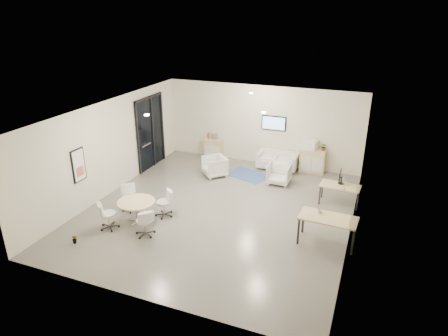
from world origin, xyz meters
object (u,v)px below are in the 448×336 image
at_px(sideboard_right, 312,161).
at_px(round_table, 136,204).
at_px(armchair_right, 279,173).
at_px(armchair_left, 215,165).
at_px(sideboard_left, 214,149).
at_px(desk_front, 328,220).
at_px(loveseat, 278,161).
at_px(desk_rear, 340,187).

distance_m(sideboard_right, round_table, 7.18).
bearing_deg(armchair_right, armchair_left, -175.93).
relative_size(sideboard_left, desk_front, 0.54).
relative_size(sideboard_right, armchair_left, 1.13).
xyz_separation_m(sideboard_right, round_table, (-4.18, -5.83, 0.12)).
bearing_deg(loveseat, desk_front, -62.55).
relative_size(sideboard_left, armchair_right, 1.04).
relative_size(sideboard_left, desk_rear, 0.65).
xyz_separation_m(armchair_left, armchair_right, (2.46, 0.21, -0.01)).
distance_m(sideboard_left, loveseat, 2.85).
distance_m(armchair_left, desk_front, 5.67).
xyz_separation_m(armchair_left, desk_rear, (4.70, -0.67, 0.17)).
bearing_deg(armchair_right, sideboard_right, 57.36).
height_order(sideboard_right, loveseat, sideboard_right).
distance_m(loveseat, desk_rear, 3.48).
height_order(loveseat, armchair_right, armchair_right).
height_order(armchair_left, armchair_right, armchair_left).
bearing_deg(armchair_left, desk_rear, 37.63).
bearing_deg(round_table, loveseat, 63.51).
height_order(sideboard_right, armchair_right, sideboard_right).
height_order(armchair_left, round_table, armchair_left).
distance_m(sideboard_left, armchair_left, 1.92).
bearing_deg(round_table, desk_front, 9.45).
xyz_separation_m(armchair_right, desk_rear, (2.24, -0.88, 0.18)).
height_order(desk_rear, round_table, round_table).
xyz_separation_m(armchair_left, round_table, (-0.78, -4.11, 0.18)).
bearing_deg(sideboard_left, sideboard_right, -0.44).
distance_m(sideboard_left, sideboard_right, 4.19).
bearing_deg(sideboard_right, armchair_left, -153.18).
bearing_deg(round_table, sideboard_left, 90.04).
distance_m(sideboard_right, armchair_left, 3.81).
height_order(sideboard_left, armchair_right, sideboard_left).
xyz_separation_m(loveseat, desk_front, (2.61, -4.78, 0.39)).
bearing_deg(sideboard_left, desk_rear, -23.77).
height_order(loveseat, desk_rear, loveseat).
bearing_deg(sideboard_right, sideboard_left, 179.56).
bearing_deg(sideboard_left, armchair_left, -65.76).
bearing_deg(loveseat, armchair_right, -74.54).
xyz_separation_m(sideboard_left, desk_front, (5.45, -4.96, 0.29)).
xyz_separation_m(sideboard_left, desk_rear, (5.49, -2.42, 0.17)).
xyz_separation_m(sideboard_left, armchair_left, (0.79, -1.75, -0.00)).
bearing_deg(sideboard_left, round_table, -89.96).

